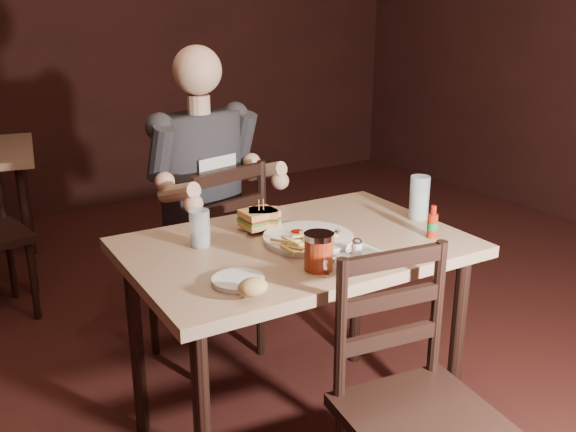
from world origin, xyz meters
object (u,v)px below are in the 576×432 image
chair_near (422,419)px  glass_left (200,228)px  dinner_plate (308,240)px  syrup_dispenser (319,251)px  main_table (296,266)px  diner (207,159)px  chair_far (204,262)px  glass_right (419,198)px  hot_sauce (433,222)px  side_plate (238,282)px

chair_near → glass_left: size_ratio=7.03×
dinner_plate → syrup_dispenser: 0.24m
main_table → diner: bearing=90.6°
main_table → chair_far: chair_far is taller
dinner_plate → glass_right: bearing=-3.7°
hot_sauce → syrup_dispenser: size_ratio=0.99×
main_table → chair_near: size_ratio=1.33×
glass_left → syrup_dispenser: glass_left is taller
side_plate → main_table: bearing=29.1°
dinner_plate → glass_left: (-0.32, 0.17, 0.05)m
chair_far → dinner_plate: size_ratio=3.06×
glass_left → diner: bearing=60.5°
glass_right → side_plate: (-0.85, -0.13, -0.08)m
chair_near → dinner_plate: bearing=96.0°
chair_near → diner: size_ratio=0.97×
side_plate → chair_near: bearing=-54.1°
dinner_plate → hot_sauce: hot_sauce is taller
chair_near → side_plate: (-0.33, 0.45, 0.33)m
dinner_plate → side_plate: 0.40m
glass_right → syrup_dispenser: (-0.60, -0.18, -0.02)m
diner → dinner_plate: diner is taller
main_table → syrup_dispenser: bearing=-108.0°
glass_right → hot_sauce: bearing=-121.1°
glass_left → side_plate: (-0.04, -0.33, -0.06)m
dinner_plate → hot_sauce: size_ratio=2.60×
chair_far → diner: (0.01, -0.05, 0.47)m
main_table → diner: diner is taller
dinner_plate → side_plate: (-0.37, -0.16, -0.00)m
diner → hot_sauce: diner is taller
chair_near → dinner_plate: 0.70m
chair_near → diner: (-0.00, 1.28, 0.49)m
dinner_plate → syrup_dispenser: syrup_dispenser is taller
main_table → syrup_dispenser: (-0.07, -0.23, 0.15)m
chair_near → glass_left: (-0.28, 0.78, 0.39)m
syrup_dispenser → hot_sauce: bearing=3.9°
chair_far → hot_sauce: (0.43, -0.91, 0.37)m
main_table → glass_left: size_ratio=9.36×
main_table → side_plate: 0.39m
diner → glass_left: diner is taller
glass_left → glass_right: glass_right is taller
diner → syrup_dispenser: size_ratio=7.76×
diner → side_plate: (-0.32, -0.83, -0.16)m
hot_sauce → diner: bearing=116.1°
glass_right → syrup_dispenser: size_ratio=1.41×
chair_near → hot_sauce: size_ratio=7.65×
glass_left → side_plate: glass_left is taller
chair_far → dinner_plate: bearing=83.1°
side_plate → chair_far: bearing=70.2°
glass_right → hot_sauce: size_ratio=1.43×
dinner_plate → chair_near: bearing=-93.8°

